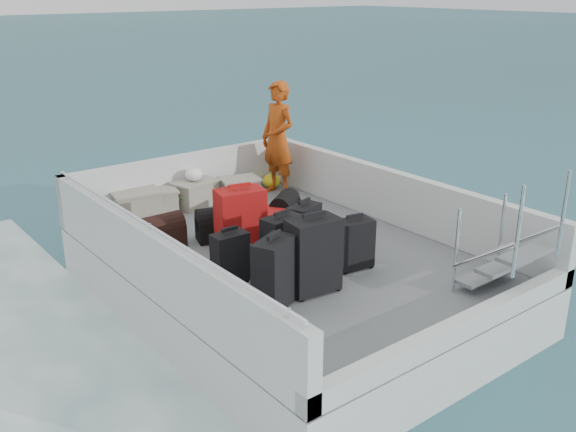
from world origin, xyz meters
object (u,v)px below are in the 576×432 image
object	(u,v)px
crate_0	(137,206)
crate_3	(240,190)
passenger	(278,139)
suitcase_7	(304,228)
suitcase_1	(230,258)
crate_1	(157,203)
suitcase_3	(313,256)
suitcase_4	(282,245)
crate_2	(195,194)
suitcase_6	(354,245)
suitcase_8	(268,226)
suitcase_0	(274,274)
suitcase_5	(240,220)

from	to	relation	value
crate_0	crate_3	world-z (taller)	crate_0
passenger	suitcase_7	bearing A→B (deg)	-33.12
suitcase_1	crate_1	bearing A→B (deg)	83.12
suitcase_3	suitcase_4	xyz separation A→B (m)	(0.05, 0.58, -0.08)
suitcase_7	crate_2	size ratio (longest dim) A/B	1.01
suitcase_6	crate_2	world-z (taller)	suitcase_6
suitcase_6	suitcase_7	size ratio (longest dim) A/B	0.99
suitcase_3	crate_2	bearing A→B (deg)	88.40
crate_3	suitcase_1	bearing A→B (deg)	-126.00
passenger	crate_2	bearing A→B (deg)	-104.96
suitcase_1	passenger	size ratio (longest dim) A/B	0.33
suitcase_4	crate_1	size ratio (longest dim) A/B	1.24
suitcase_3	suitcase_8	distance (m)	1.61
crate_3	crate_1	bearing A→B (deg)	170.08
suitcase_0	crate_1	distance (m)	3.18
suitcase_0	crate_2	world-z (taller)	suitcase_0
suitcase_3	crate_1	distance (m)	3.14
suitcase_1	suitcase_3	bearing A→B (deg)	-49.73
suitcase_8	passenger	size ratio (longest dim) A/B	0.46
crate_3	passenger	distance (m)	0.94
suitcase_4	suitcase_6	world-z (taller)	suitcase_4
suitcase_0	suitcase_4	xyz separation A→B (m)	(0.56, 0.61, -0.04)
suitcase_1	crate_1	world-z (taller)	suitcase_1
suitcase_4	passenger	world-z (taller)	passenger
crate_1	crate_3	size ratio (longest dim) A/B	1.00
crate_1	crate_2	distance (m)	0.58
crate_3	passenger	bearing A→B (deg)	-5.82
suitcase_7	passenger	xyz separation A→B (m)	(1.11, 1.96, 0.55)
suitcase_4	crate_3	bearing A→B (deg)	60.65
crate_3	crate_0	bearing A→B (deg)	172.00
suitcase_7	crate_2	bearing A→B (deg)	78.96
suitcase_5	crate_0	distance (m)	1.85
suitcase_5	crate_0	bearing A→B (deg)	117.61
suitcase_6	crate_0	bearing A→B (deg)	123.31
suitcase_3	suitcase_4	bearing A→B (deg)	91.29
suitcase_3	suitcase_4	world-z (taller)	suitcase_3
suitcase_3	suitcase_7	size ratio (longest dim) A/B	1.39
suitcase_0	suitcase_8	world-z (taller)	suitcase_0
suitcase_1	suitcase_6	xyz separation A→B (m)	(1.27, -0.53, 0.00)
crate_1	suitcase_5	bearing A→B (deg)	-84.11
suitcase_3	crate_1	world-z (taller)	suitcase_3
passenger	crate_1	bearing A→B (deg)	-102.12
passenger	suitcase_4	bearing A→B (deg)	-39.94
suitcase_7	crate_1	distance (m)	2.37
suitcase_3	suitcase_8	world-z (taller)	suitcase_3
suitcase_7	crate_0	size ratio (longest dim) A/B	0.97
suitcase_6	crate_0	world-z (taller)	suitcase_6
suitcase_1	crate_3	xyz separation A→B (m)	(1.61, 2.22, -0.12)
suitcase_6	crate_3	distance (m)	2.77
suitcase_3	crate_3	xyz separation A→B (m)	(1.07, 2.92, -0.24)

